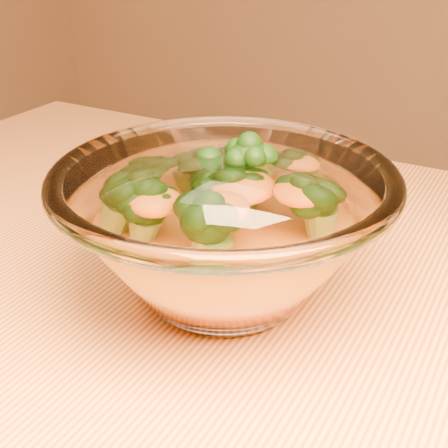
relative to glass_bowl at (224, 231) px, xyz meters
The scene contains 3 objects.
glass_bowl is the anchor object (origin of this frame).
cheese_sauce 0.02m from the glass_bowl, ahead, with size 0.14×0.14×0.04m, color #DA5B12.
broccoli_heap 0.02m from the glass_bowl, 130.90° to the left, with size 0.15×0.15×0.08m.
Camera 1 is at (0.08, -0.29, 1.02)m, focal length 50.00 mm.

